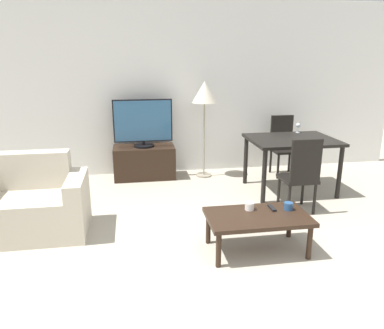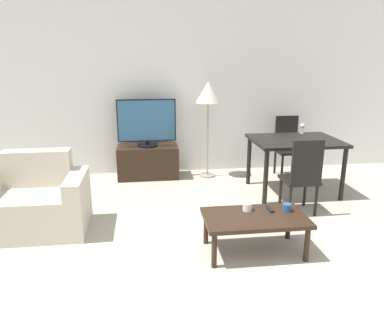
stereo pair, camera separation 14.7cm
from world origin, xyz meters
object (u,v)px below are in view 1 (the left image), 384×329
at_px(cup_colored_far, 250,206).
at_px(wine_glass_left, 298,126).
at_px(armchair, 34,206).
at_px(tv, 143,123).
at_px(remote_primary, 272,208).
at_px(cup_white_near, 288,206).
at_px(tv_stand, 144,162).
at_px(dining_table, 292,145).
at_px(floor_lamp, 204,95).
at_px(dining_chair_far, 283,143).
at_px(coffee_table, 258,219).
at_px(dining_chair_near, 301,173).

height_order(cup_colored_far, wine_glass_left, wine_glass_left).
height_order(armchair, wine_glass_left, wine_glass_left).
height_order(armchair, cup_colored_far, armchair).
xyz_separation_m(tv, remote_primary, (1.18, -2.38, -0.48)).
xyz_separation_m(cup_white_near, cup_colored_far, (-0.38, 0.06, 0.00)).
distance_m(tv_stand, dining_table, 2.25).
xyz_separation_m(tv, wine_glass_left, (2.26, -0.54, -0.01)).
height_order(armchair, remote_primary, armchair).
xyz_separation_m(dining_table, cup_colored_far, (-1.06, -1.45, -0.24)).
bearing_deg(wine_glass_left, cup_colored_far, -125.71).
bearing_deg(floor_lamp, wine_glass_left, -19.82).
height_order(dining_chair_far, cup_colored_far, dining_chair_far).
xyz_separation_m(coffee_table, dining_chair_near, (0.81, 0.82, 0.17)).
bearing_deg(remote_primary, wine_glass_left, 59.60).
xyz_separation_m(armchair, cup_white_near, (2.57, -0.70, 0.11)).
bearing_deg(cup_white_near, dining_chair_far, 68.88).
height_order(dining_table, dining_chair_far, dining_chair_far).
distance_m(armchair, tv, 2.20).
distance_m(dining_table, floor_lamp, 1.50).
bearing_deg(cup_white_near, wine_glass_left, 63.82).
bearing_deg(coffee_table, tv_stand, 111.64).
bearing_deg(wine_glass_left, tv_stand, 166.40).
bearing_deg(armchair, remote_primary, -15.01).
bearing_deg(tv_stand, coffee_table, -68.36).
bearing_deg(tv_stand, dining_chair_near, -43.03).
distance_m(dining_chair_far, cup_white_near, 2.45).
distance_m(tv, cup_colored_far, 2.58).
relative_size(armchair, dining_chair_far, 1.17).
relative_size(floor_lamp, wine_glass_left, 10.20).
bearing_deg(remote_primary, coffee_table, -147.46).
relative_size(armchair, cup_white_near, 12.35).
distance_m(armchair, cup_colored_far, 2.28).
height_order(tv, floor_lamp, floor_lamp).
bearing_deg(coffee_table, dining_table, 57.33).
bearing_deg(armchair, cup_colored_far, -16.06).
bearing_deg(dining_chair_far, remote_primary, -114.80).
height_order(armchair, cup_white_near, armchair).
relative_size(tv, cup_white_near, 10.02).
height_order(armchair, coffee_table, armchair).
xyz_separation_m(tv_stand, cup_white_near, (1.33, -2.43, 0.17)).
bearing_deg(cup_colored_far, cup_white_near, -9.62).
xyz_separation_m(dining_chair_near, cup_colored_far, (-0.85, -0.68, -0.09)).
bearing_deg(coffee_table, wine_glass_left, 57.10).
height_order(dining_chair_near, remote_primary, dining_chair_near).
distance_m(armchair, coffee_table, 2.36).
bearing_deg(remote_primary, tv, 116.41).
relative_size(dining_chair_near, dining_chair_far, 1.00).
bearing_deg(armchair, dining_table, 14.12).
bearing_deg(dining_table, floor_lamp, 141.88).
height_order(remote_primary, wine_glass_left, wine_glass_left).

